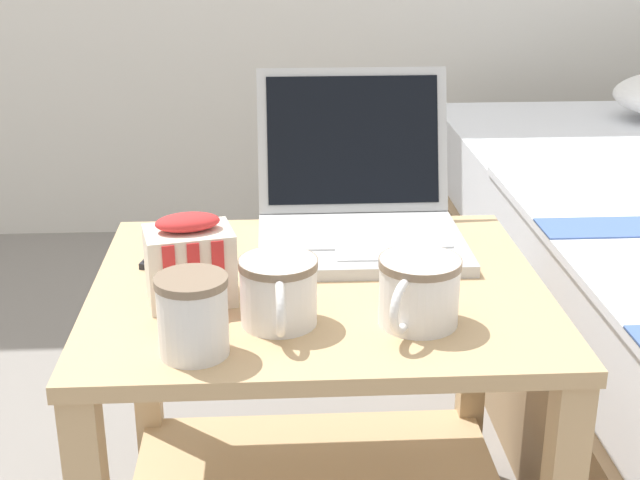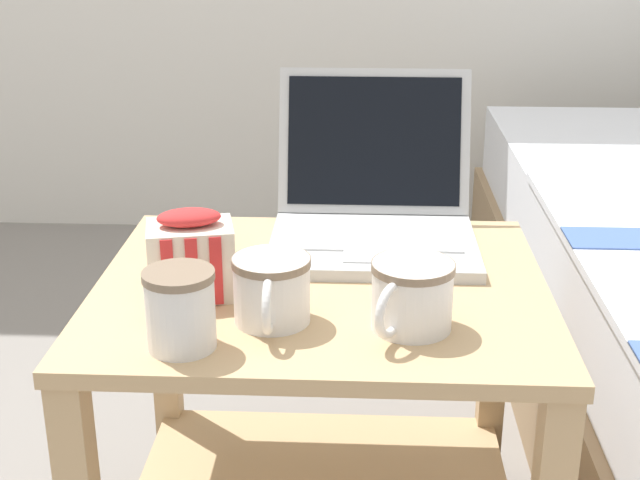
{
  "view_description": "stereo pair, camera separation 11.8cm",
  "coord_description": "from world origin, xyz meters",
  "px_view_note": "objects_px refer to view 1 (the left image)",
  "views": [
    {
      "loc": [
        -0.06,
        -1.14,
        1.01
      ],
      "look_at": [
        0.0,
        -0.04,
        0.58
      ],
      "focal_mm": 50.0,
      "sensor_mm": 36.0,
      "label": 1
    },
    {
      "loc": [
        0.06,
        -1.15,
        1.01
      ],
      "look_at": [
        0.0,
        -0.04,
        0.58
      ],
      "focal_mm": 50.0,
      "sensor_mm": 36.0,
      "label": 2
    }
  ],
  "objects_px": {
    "mug_front_right": "(418,288)",
    "cell_phone": "(178,251)",
    "snack_bag": "(190,262)",
    "mug_mid_center": "(279,289)",
    "mug_front_left": "(191,310)",
    "laptop": "(358,208)"
  },
  "relations": [
    {
      "from": "mug_front_right",
      "to": "cell_phone",
      "type": "distance_m",
      "value": 0.42
    },
    {
      "from": "mug_front_left",
      "to": "mug_mid_center",
      "type": "bearing_deg",
      "value": 34.46
    },
    {
      "from": "laptop",
      "to": "mug_front_right",
      "type": "height_order",
      "value": "laptop"
    },
    {
      "from": "mug_front_left",
      "to": "mug_front_right",
      "type": "relative_size",
      "value": 0.9
    },
    {
      "from": "mug_front_left",
      "to": "mug_front_right",
      "type": "bearing_deg",
      "value": 12.32
    },
    {
      "from": "laptop",
      "to": "mug_mid_center",
      "type": "relative_size",
      "value": 2.37
    },
    {
      "from": "mug_front_left",
      "to": "mug_mid_center",
      "type": "distance_m",
      "value": 0.12
    },
    {
      "from": "laptop",
      "to": "cell_phone",
      "type": "height_order",
      "value": "laptop"
    },
    {
      "from": "cell_phone",
      "to": "mug_front_left",
      "type": "bearing_deg",
      "value": -81.57
    },
    {
      "from": "mug_mid_center",
      "to": "snack_bag",
      "type": "relative_size",
      "value": 1.07
    },
    {
      "from": "mug_front_left",
      "to": "cell_phone",
      "type": "xyz_separation_m",
      "value": [
        -0.05,
        0.32,
        -0.05
      ]
    },
    {
      "from": "mug_front_left",
      "to": "laptop",
      "type": "bearing_deg",
      "value": 58.13
    },
    {
      "from": "mug_front_left",
      "to": "mug_front_right",
      "type": "xyz_separation_m",
      "value": [
        0.28,
        0.06,
        -0.01
      ]
    },
    {
      "from": "laptop",
      "to": "snack_bag",
      "type": "height_order",
      "value": "laptop"
    },
    {
      "from": "mug_front_right",
      "to": "cell_phone",
      "type": "bearing_deg",
      "value": 141.69
    },
    {
      "from": "mug_front_left",
      "to": "snack_bag",
      "type": "height_order",
      "value": "snack_bag"
    },
    {
      "from": "snack_bag",
      "to": "cell_phone",
      "type": "relative_size",
      "value": 0.85
    },
    {
      "from": "mug_front_left",
      "to": "mug_mid_center",
      "type": "relative_size",
      "value": 0.87
    },
    {
      "from": "mug_front_right",
      "to": "cell_phone",
      "type": "height_order",
      "value": "mug_front_right"
    },
    {
      "from": "laptop",
      "to": "mug_mid_center",
      "type": "height_order",
      "value": "laptop"
    },
    {
      "from": "mug_front_left",
      "to": "mug_front_right",
      "type": "height_order",
      "value": "mug_front_left"
    },
    {
      "from": "mug_front_left",
      "to": "mug_mid_center",
      "type": "height_order",
      "value": "mug_front_left"
    }
  ]
}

